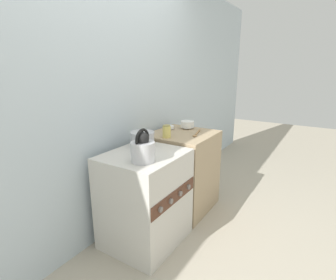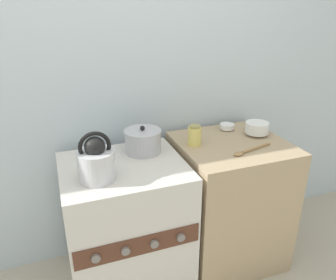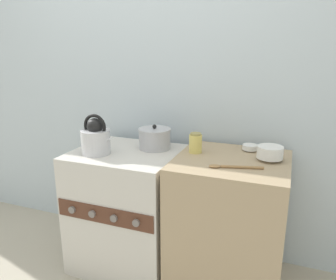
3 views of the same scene
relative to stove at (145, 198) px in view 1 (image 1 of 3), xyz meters
The scene contains 10 objects.
ground_plane 0.51m from the stove, 90.00° to the right, with size 12.00×12.00×0.00m, color #B2A893.
wall_back 0.93m from the stove, 90.00° to the left, with size 7.00×0.06×2.50m.
stove is the anchor object (origin of this frame).
counter 0.69m from the stove, ahead, with size 0.65×0.62×0.85m.
kettle 0.54m from the stove, 145.01° to the right, with size 0.23×0.18×0.26m.
cooking_pot 0.52m from the stove, 40.66° to the left, with size 0.22×0.22×0.16m.
enamel_bowl 1.02m from the stove, ahead, with size 0.15×0.15×0.08m.
small_ceramic_bowl 0.92m from the stove, 16.25° to the left, with size 0.10×0.10×0.04m.
storage_jar 0.68m from the stove, ahead, with size 0.08×0.08×0.12m.
wooden_spoon 0.85m from the stove, 10.45° to the right, with size 0.29×0.10×0.02m.
Camera 1 is at (-1.63, -0.96, 1.52)m, focal length 28.00 mm.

